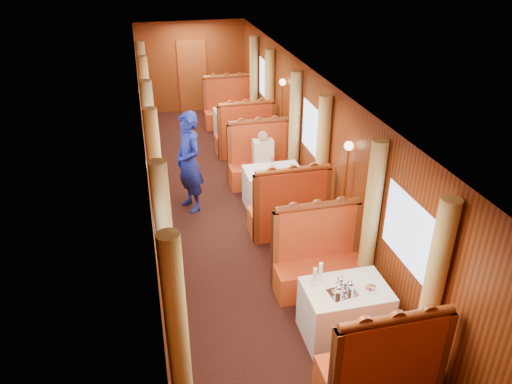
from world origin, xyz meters
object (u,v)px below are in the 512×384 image
object	(u,v)px
passenger	(263,154)
banquette_far_fwd	(245,138)
banquette_mid_aft	(260,164)
fruit_plate	(370,288)
rose_vase_mid	(273,161)
rose_vase_far	(237,104)
table_far	(236,125)
tea_tray	(343,293)
teapot_right	(350,288)
table_mid	(273,188)
teapot_left	(339,292)
banquette_far_aft	(229,110)
banquette_mid_fwd	(289,212)
teapot_back	(341,284)
banquette_near_aft	(318,262)
steward	(189,162)
table_near	(344,312)
banquette_near_fwd	(380,370)

from	to	relation	value
passenger	banquette_far_fwd	bearing A→B (deg)	90.00
banquette_mid_aft	fruit_plate	world-z (taller)	banquette_mid_aft
rose_vase_mid	rose_vase_far	world-z (taller)	same
table_far	tea_tray	size ratio (longest dim) A/B	3.09
banquette_far_fwd	teapot_right	world-z (taller)	banquette_far_fwd
table_mid	teapot_left	world-z (taller)	teapot_left
banquette_far_aft	fruit_plate	bearing A→B (deg)	-88.08
passenger	banquette_mid_fwd	bearing A→B (deg)	-90.00
banquette_far_fwd	teapot_right	distance (m)	6.08
banquette_mid_aft	teapot_back	size ratio (longest dim) A/B	8.58
table_mid	tea_tray	xyz separation A→B (m)	(-0.09, -3.58, 0.38)
banquette_near_aft	steward	xyz separation A→B (m)	(-1.51, 2.77, 0.52)
table_near	table_mid	distance (m)	3.50
table_far	banquette_far_aft	xyz separation A→B (m)	(0.00, 1.01, 0.05)
banquette_far_aft	teapot_right	distance (m)	8.11
rose_vase_mid	steward	world-z (taller)	steward
banquette_near_aft	fruit_plate	size ratio (longest dim) A/B	6.70
fruit_plate	passenger	distance (m)	4.37
table_near	banquette_mid_fwd	world-z (taller)	banquette_mid_fwd
table_far	teapot_right	world-z (taller)	teapot_right
teapot_left	teapot_right	bearing A→B (deg)	34.21
banquette_mid_fwd	table_far	world-z (taller)	banquette_mid_fwd
banquette_mid_fwd	rose_vase_mid	world-z (taller)	banquette_mid_fwd
tea_tray	banquette_far_fwd	bearing A→B (deg)	89.13
table_far	tea_tray	world-z (taller)	tea_tray
table_mid	table_far	size ratio (longest dim) A/B	1.00
tea_tray	teapot_back	bearing A→B (deg)	84.42
banquette_near_aft	teapot_left	size ratio (longest dim) A/B	9.02
banquette_far_fwd	tea_tray	xyz separation A→B (m)	(-0.09, -6.07, 0.33)
banquette_near_aft	banquette_mid_fwd	world-z (taller)	same
banquette_near_aft	teapot_back	xyz separation A→B (m)	(-0.08, -0.99, 0.39)
banquette_near_fwd	teapot_back	world-z (taller)	banquette_near_fwd
banquette_far_fwd	table_far	bearing A→B (deg)	90.00
banquette_mid_fwd	steward	world-z (taller)	steward
teapot_back	passenger	xyz separation A→B (m)	(0.08, 4.25, -0.07)
table_far	tea_tray	distance (m)	7.09
tea_tray	teapot_back	world-z (taller)	teapot_back
table_mid	table_far	world-z (taller)	same
banquette_mid_aft	teapot_right	bearing A→B (deg)	-90.01
banquette_near_fwd	passenger	xyz separation A→B (m)	(-0.00, 5.29, 0.32)
table_near	tea_tray	bearing A→B (deg)	-138.21
banquette_near_aft	teapot_back	distance (m)	1.07
teapot_right	banquette_near_fwd	bearing A→B (deg)	-96.01
table_near	rose_vase_mid	world-z (taller)	rose_vase_mid
banquette_mid_aft	banquette_far_fwd	xyz separation A→B (m)	(0.00, 1.47, 0.00)
banquette_far_fwd	banquette_far_aft	world-z (taller)	same
steward	passenger	xyz separation A→B (m)	(1.51, 0.49, -0.20)
banquette_mid_fwd	passenger	distance (m)	1.82
teapot_back	steward	world-z (taller)	steward
table_far	teapot_back	world-z (taller)	teapot_back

